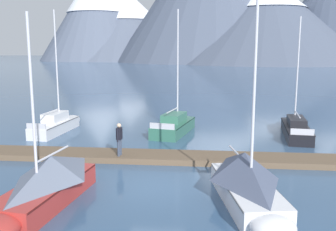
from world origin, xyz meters
TOP-DOWN VIEW (x-y plane):
  - ground_plane at (0.00, 0.00)m, footprint 700.00×700.00m
  - mountain_west_summit at (-53.50, 185.46)m, footprint 60.21×60.21m
  - mountain_central_massif at (-38.52, 191.06)m, footprint 75.47×75.47m
  - mountain_shoulder_ridge at (-11.63, 194.85)m, footprint 72.65×72.65m
  - mountain_rear_spur at (29.95, 156.31)m, footprint 90.05×90.05m
  - mountain_north_horn at (58.12, 158.43)m, footprint 56.38×56.38m
  - dock at (0.00, 4.00)m, footprint 20.85×2.31m
  - sailboat_nearest_berth at (-8.15, 10.20)m, footprint 1.86×6.12m
  - sailboat_second_berth at (-3.83, -2.22)m, footprint 2.44×6.56m
  - sailboat_mid_dock_port at (0.09, 10.76)m, footprint 2.96×6.23m
  - sailboat_mid_dock_starboard at (3.60, -1.41)m, footprint 2.62×6.11m
  - sailboat_far_berth at (8.23, 10.75)m, footprint 2.27×7.40m
  - person_on_dock at (-2.28, 3.56)m, footprint 0.27×0.59m

SIDE VIEW (x-z plane):
  - ground_plane at x=0.00m, z-range 0.00..0.00m
  - dock at x=0.00m, z-range 0.00..0.30m
  - sailboat_far_berth at x=8.23m, z-range -3.42..4.41m
  - sailboat_mid_dock_port at x=0.09m, z-range -3.64..4.73m
  - sailboat_nearest_berth at x=-8.15m, z-range -3.61..4.72m
  - sailboat_second_berth at x=-3.83m, z-range -2.65..4.26m
  - sailboat_mid_dock_starboard at x=3.60m, z-range -2.85..4.62m
  - person_on_dock at x=-2.28m, z-range 0.42..2.11m
  - mountain_rear_spur at x=29.95m, z-range 0.49..35.82m
  - mountain_central_massif at x=-38.52m, z-range 0.82..37.56m
  - mountain_shoulder_ridge at x=-11.63m, z-range 1.66..45.75m
  - mountain_north_horn at x=58.12m, z-range 0.73..48.70m
  - mountain_west_summit at x=-53.50m, z-range 1.45..50.41m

